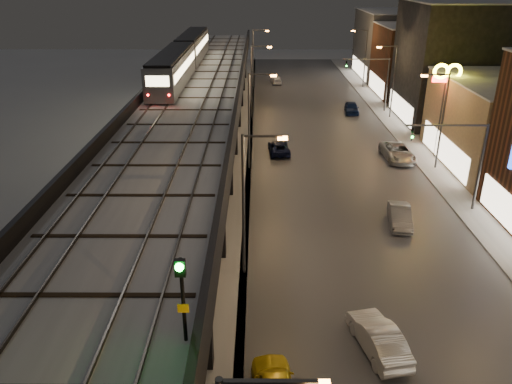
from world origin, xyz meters
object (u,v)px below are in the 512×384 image
object	(u,v)px
car_mid_silver	(279,148)
car_onc_red	(352,108)
car_onc_silver	(400,217)
car_onc_dark	(398,153)
car_far_white	(276,80)
subway_train	(184,56)
car_near_white	(378,338)
rail_signal	(182,285)

from	to	relation	value
car_mid_silver	car_onc_red	distance (m)	18.89
car_onc_silver	car_onc_dark	distance (m)	14.35
car_far_white	car_onc_red	xyz separation A→B (m)	(9.36, -18.86, 0.04)
car_far_white	car_onc_silver	xyz separation A→B (m)	(7.49, -50.52, 0.01)
car_onc_silver	car_onc_dark	size ratio (longest dim) A/B	0.77
car_mid_silver	car_onc_red	size ratio (longest dim) A/B	1.03
car_mid_silver	car_onc_silver	world-z (taller)	car_onc_silver
car_onc_silver	car_onc_red	distance (m)	31.71
subway_train	car_onc_silver	bearing A→B (deg)	-54.12
subway_train	car_far_white	distance (m)	27.82
car_mid_silver	car_onc_dark	size ratio (longest dim) A/B	0.80
subway_train	car_near_white	bearing A→B (deg)	-69.88
car_far_white	car_onc_dark	xyz separation A→B (m)	(10.88, -36.57, 0.08)
car_mid_silver	car_near_white	bearing A→B (deg)	93.69
subway_train	rail_signal	bearing A→B (deg)	-82.22
car_onc_dark	rail_signal	bearing A→B (deg)	-118.19
car_near_white	rail_signal	bearing A→B (deg)	28.24
car_near_white	car_onc_silver	bearing A→B (deg)	-121.54
car_onc_silver	car_far_white	bearing A→B (deg)	106.59
car_near_white	car_onc_red	bearing A→B (deg)	-110.93
car_mid_silver	car_onc_red	bearing A→B (deg)	-126.30
car_far_white	car_onc_dark	world-z (taller)	car_onc_dark
subway_train	car_near_white	xyz separation A→B (m)	(14.56, -39.73, -7.49)
car_near_white	car_onc_dark	world-z (taller)	car_onc_dark
car_onc_silver	car_onc_red	world-z (taller)	car_onc_red
car_onc_dark	subway_train	bearing A→B (deg)	147.90
car_far_white	car_onc_dark	bearing A→B (deg)	101.79
subway_train	car_far_white	world-z (taller)	subway_train
rail_signal	car_onc_silver	distance (m)	25.39
car_mid_silver	car_onc_dark	bearing A→B (deg)	167.58
rail_signal	car_onc_dark	xyz separation A→B (m)	(16.07, 34.41, -7.99)
subway_train	car_onc_silver	world-z (taller)	subway_train
subway_train	rail_signal	world-z (taller)	subway_train
subway_train	car_onc_dark	size ratio (longest dim) A/B	5.98
subway_train	rail_signal	distance (m)	47.28
rail_signal	car_onc_silver	size ratio (longest dim) A/B	0.71
car_near_white	car_onc_dark	bearing A→B (deg)	-119.00
rail_signal	car_onc_silver	bearing A→B (deg)	58.22
car_onc_red	car_onc_dark	bearing A→B (deg)	-79.97
subway_train	car_mid_silver	distance (m)	16.96
car_mid_silver	car_far_white	xyz separation A→B (m)	(0.81, 34.77, 0.08)
car_onc_silver	car_onc_dark	world-z (taller)	car_onc_dark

